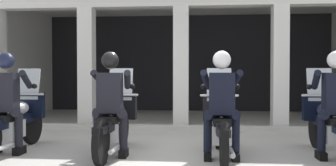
{
  "coord_description": "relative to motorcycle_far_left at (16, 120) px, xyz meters",
  "views": [
    {
      "loc": [
        0.51,
        -5.77,
        1.25
      ],
      "look_at": [
        0.0,
        0.14,
        1.1
      ],
      "focal_mm": 39.35,
      "sensor_mm": 36.0,
      "label": 1
    }
  ],
  "objects": [
    {
      "name": "ground_plane",
      "position": [
        2.48,
        3.02,
        -0.5
      ],
      "size": [
        80.0,
        80.0,
        0.0
      ],
      "primitive_type": "plane",
      "color": "#A8A59E"
    },
    {
      "name": "police_officer_center_right",
      "position": [
        3.3,
        -0.4,
        0.44
      ],
      "size": [
        0.63,
        0.61,
        1.58
      ],
      "rotation": [
        0.0,
        0.0,
        0.31
      ],
      "color": "black",
      "rests_on": "ground"
    },
    {
      "name": "kerb_strip",
      "position": [
        2.55,
        2.31,
        -0.44
      ],
      "size": [
        9.6,
        0.24,
        0.12
      ],
      "primitive_type": "cube",
      "color": "#B7B5AD",
      "rests_on": "ground"
    },
    {
      "name": "motorcycle_far_right",
      "position": [
        4.96,
        0.06,
        0.0
      ],
      "size": [
        0.62,
        2.04,
        1.35
      ],
      "rotation": [
        0.0,
        0.0,
        0.37
      ],
      "color": "black",
      "rests_on": "ground"
    },
    {
      "name": "motorcycle_center_left",
      "position": [
        1.65,
        -0.04,
        0.0
      ],
      "size": [
        0.62,
        2.04,
        1.35
      ],
      "rotation": [
        0.0,
        0.0,
        0.17
      ],
      "color": "black",
      "rests_on": "ground"
    },
    {
      "name": "police_officer_far_left",
      "position": [
        -0.0,
        -0.28,
        0.44
      ],
      "size": [
        0.63,
        0.61,
        1.58
      ],
      "rotation": [
        0.0,
        0.0,
        0.36
      ],
      "color": "black",
      "rests_on": "ground"
    },
    {
      "name": "motorcycle_center_right",
      "position": [
        3.31,
        -0.11,
        0.0
      ],
      "size": [
        0.62,
        2.04,
        1.35
      ],
      "rotation": [
        0.0,
        0.0,
        0.31
      ],
      "color": "black",
      "rests_on": "ground"
    },
    {
      "name": "police_officer_far_right",
      "position": [
        4.96,
        -0.23,
        0.44
      ],
      "size": [
        0.63,
        0.61,
        1.58
      ],
      "rotation": [
        0.0,
        0.0,
        0.37
      ],
      "color": "black",
      "rests_on": "ground"
    },
    {
      "name": "station_building",
      "position": [
        2.55,
        5.15,
        1.65
      ],
      "size": [
        10.1,
        4.66,
        3.4
      ],
      "color": "black",
      "rests_on": "ground"
    },
    {
      "name": "motorcycle_far_left",
      "position": [
        0.0,
        0.0,
        0.0
      ],
      "size": [
        0.62,
        2.04,
        1.35
      ],
      "rotation": [
        0.0,
        0.0,
        0.36
      ],
      "color": "black",
      "rests_on": "ground"
    },
    {
      "name": "police_officer_center_left",
      "position": [
        1.65,
        -0.32,
        0.44
      ],
      "size": [
        0.63,
        0.61,
        1.58
      ],
      "rotation": [
        0.0,
        0.0,
        0.17
      ],
      "color": "black",
      "rests_on": "ground"
    }
  ]
}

